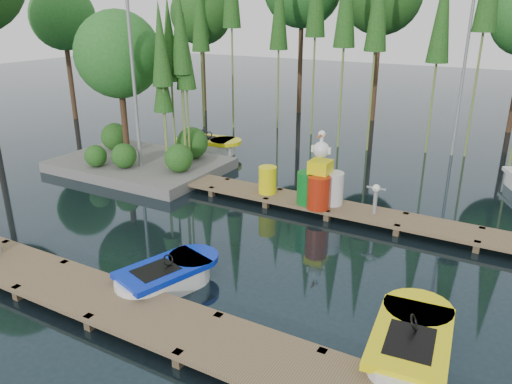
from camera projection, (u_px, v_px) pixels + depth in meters
The scene contains 13 objects.
ground_plane at pixel (231, 231), 13.84m from camera, with size 90.00×90.00×0.00m, color #1A2931.
near_dock at pixel (113, 303), 10.09m from camera, with size 18.00×1.50×0.50m.
far_dock at pixel (302, 202), 15.33m from camera, with size 15.00×1.20×0.50m.
island at pixel (133, 84), 18.32m from camera, with size 6.20×4.20×6.75m.
tree_screen at pixel (321, 0), 21.28m from camera, with size 34.42×18.53×10.31m.
lamp_island at pixel (132, 57), 16.93m from camera, with size 0.30×0.30×7.25m.
lamp_rear at pixel (467, 50), 19.46m from camera, with size 0.30×0.30×7.25m.
boat_blue at pixel (166, 278), 11.00m from camera, with size 1.82×2.73×0.85m.
boat_yellow_near at pixel (410, 347), 8.70m from camera, with size 1.55×2.95×0.96m.
boat_yellow_far at pixel (207, 145), 21.29m from camera, with size 3.07×1.69×1.46m.
yellow_barrel at pixel (268, 180), 15.72m from camera, with size 0.57×0.57×0.86m, color yellow.
drum_cluster at pixel (320, 184), 14.66m from camera, with size 1.31×1.20×2.25m.
seagull_post at pixel (376, 194), 14.06m from camera, with size 0.55×0.30×0.88m.
Camera 1 is at (6.81, -10.60, 5.87)m, focal length 35.00 mm.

